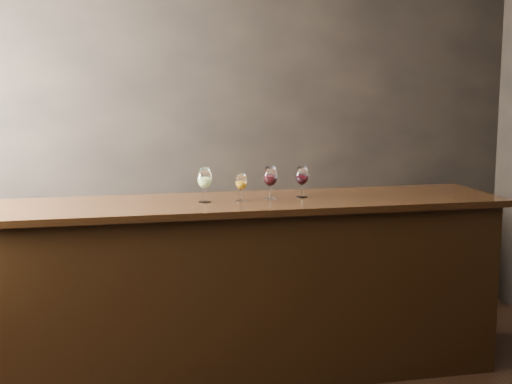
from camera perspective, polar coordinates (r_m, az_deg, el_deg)
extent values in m
cube|color=black|center=(5.63, -3.31, 3.75)|extent=(5.00, 0.02, 2.80)
cube|color=black|center=(4.65, -0.67, -7.95)|extent=(3.19, 0.76, 1.11)
cube|color=black|center=(4.52, -0.68, -0.92)|extent=(3.30, 0.84, 0.04)
cube|color=black|center=(5.58, -2.18, -5.64)|extent=(2.80, 0.40, 1.01)
cylinder|color=white|center=(4.45, -4.11, -0.79)|extent=(0.08, 0.08, 0.00)
cylinder|color=white|center=(4.44, -4.12, -0.24)|extent=(0.01, 0.01, 0.08)
ellipsoid|color=white|center=(4.42, -4.13, 1.12)|extent=(0.09, 0.09, 0.13)
cylinder|color=white|center=(4.42, -4.14, 1.87)|extent=(0.07, 0.07, 0.01)
ellipsoid|color=#B7BE60|center=(4.43, -4.13, 0.85)|extent=(0.07, 0.07, 0.06)
cylinder|color=white|center=(4.48, -1.19, -0.69)|extent=(0.06, 0.06, 0.00)
cylinder|color=white|center=(4.48, -1.19, -0.25)|extent=(0.01, 0.01, 0.07)
ellipsoid|color=white|center=(4.47, -1.20, 0.85)|extent=(0.08, 0.08, 0.11)
cylinder|color=white|center=(4.46, -1.20, 1.46)|extent=(0.06, 0.06, 0.01)
ellipsoid|color=#C27912|center=(4.47, -1.19, 0.63)|extent=(0.06, 0.06, 0.05)
cylinder|color=white|center=(4.55, 1.15, -0.55)|extent=(0.08, 0.08, 0.00)
cylinder|color=white|center=(4.54, 1.15, -0.02)|extent=(0.01, 0.01, 0.08)
ellipsoid|color=white|center=(4.53, 1.16, 1.26)|extent=(0.09, 0.09, 0.13)
cylinder|color=white|center=(4.52, 1.16, 1.97)|extent=(0.07, 0.07, 0.01)
ellipsoid|color=black|center=(4.53, 1.16, 1.00)|extent=(0.07, 0.07, 0.06)
cylinder|color=white|center=(4.64, 3.69, -0.38)|extent=(0.07, 0.07, 0.00)
cylinder|color=white|center=(4.63, 3.69, 0.11)|extent=(0.01, 0.01, 0.08)
ellipsoid|color=white|center=(4.62, 3.70, 1.32)|extent=(0.09, 0.09, 0.12)
cylinder|color=white|center=(4.61, 3.71, 1.99)|extent=(0.06, 0.06, 0.01)
ellipsoid|color=black|center=(4.62, 3.70, 1.08)|extent=(0.07, 0.07, 0.06)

